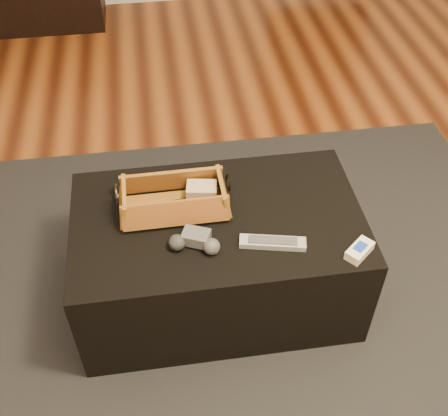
{
  "coord_description": "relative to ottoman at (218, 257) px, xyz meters",
  "views": [
    {
      "loc": [
        -0.03,
        -1.3,
        1.79
      ],
      "look_at": [
        0.16,
        0.01,
        0.49
      ],
      "focal_mm": 45.0,
      "sensor_mm": 36.0,
      "label": 1
    }
  ],
  "objects": [
    {
      "name": "cloth_bundle",
      "position": [
        -0.04,
        0.09,
        0.25
      ],
      "size": [
        0.11,
        0.09,
        0.06
      ],
      "primitive_type": "cube",
      "rotation": [
        0.0,
        0.0,
        -0.17
      ],
      "color": "tan",
      "rests_on": "wicker_basket"
    },
    {
      "name": "ottoman",
      "position": [
        0.0,
        0.0,
        0.0
      ],
      "size": [
        1.0,
        0.6,
        0.42
      ],
      "primitive_type": "cube",
      "color": "black",
      "rests_on": "area_rug"
    },
    {
      "name": "area_rug",
      "position": [
        -0.0,
        -0.05,
        -0.22
      ],
      "size": [
        2.6,
        2.0,
        0.01
      ],
      "primitive_type": "cube",
      "color": "black",
      "rests_on": "floor"
    },
    {
      "name": "game_controller",
      "position": [
        -0.09,
        -0.13,
        0.24
      ],
      "size": [
        0.18,
        0.12,
        0.05
      ],
      "color": "#434347",
      "rests_on": "ottoman"
    },
    {
      "name": "floor",
      "position": [
        -0.14,
        -0.03,
        -0.23
      ],
      "size": [
        5.0,
        5.5,
        0.01
      ],
      "primitive_type": "cube",
      "color": "brown",
      "rests_on": "ground"
    },
    {
      "name": "silver_remote",
      "position": [
        0.16,
        -0.15,
        0.22
      ],
      "size": [
        0.22,
        0.09,
        0.02
      ],
      "color": "#9FA2A6",
      "rests_on": "ottoman"
    },
    {
      "name": "cream_gadget",
      "position": [
        0.43,
        -0.23,
        0.23
      ],
      "size": [
        0.11,
        0.1,
        0.04
      ],
      "color": "silver",
      "rests_on": "ottoman"
    },
    {
      "name": "wicker_basket",
      "position": [
        -0.14,
        0.06,
        0.25
      ],
      "size": [
        0.38,
        0.2,
        0.13
      ],
      "color": "#A26F24",
      "rests_on": "ottoman"
    },
    {
      "name": "tv_remote",
      "position": [
        -0.16,
        0.05,
        0.23
      ],
      "size": [
        0.2,
        0.07,
        0.02
      ],
      "primitive_type": "cube",
      "rotation": [
        0.0,
        0.0,
        0.11
      ],
      "color": "black",
      "rests_on": "wicker_basket"
    }
  ]
}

